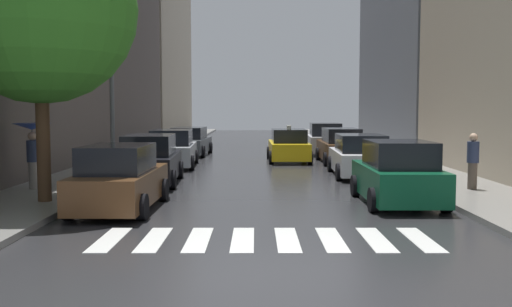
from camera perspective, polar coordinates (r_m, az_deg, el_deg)
The scene contains 19 objects.
ground_plane at distance 32.85m, azimuth 0.40°, elevation -0.11°, with size 28.00×72.00×0.04m, color #2A2A2C.
sidewalk_left at distance 33.44m, azimuth -10.81°, elevation 0.05°, with size 3.00×72.00×0.15m, color gray.
sidewalk_right at distance 33.51m, azimuth 11.58°, elevation 0.05°, with size 3.00×72.00×0.15m, color gray.
crosswalk_stripes at distance 11.63m, azimuth 0.99°, elevation -8.62°, with size 6.75×2.20×0.01m.
building_left_mid at distance 40.81m, azimuth -15.81°, elevation 14.54°, with size 6.00×15.84×19.69m, color #564C47.
building_left_far at distance 59.75m, azimuth -10.55°, elevation 11.11°, with size 6.00×21.71×19.09m, color #B2A38C.
parked_car_left_nearest at distance 15.26m, azimuth -13.44°, elevation -2.56°, with size 2.03×4.36×1.72m.
parked_car_left_second at distance 20.36m, azimuth -10.51°, elevation -0.73°, with size 2.23×4.63×1.74m.
parked_car_left_third at distance 26.10m, azimuth -8.32°, elevation 0.42°, with size 2.32×4.88×1.70m.
parked_car_left_fourth at distance 32.35m, azimuth -6.58°, elevation 1.15°, with size 2.28×4.86×1.59m.
parked_car_right_nearest at distance 16.24m, azimuth 14.11°, elevation -2.08°, with size 2.08×4.08×1.77m.
parked_car_right_second at distance 22.61m, azimuth 10.43°, elevation -0.30°, with size 2.25×4.64×1.64m.
parked_car_right_third at distance 27.89m, azimuth 8.56°, elevation 0.68°, with size 2.04×4.73×1.70m.
parked_car_right_fourth at distance 33.05m, azimuth 7.02°, elevation 1.37°, with size 2.24×4.26×1.81m.
taxi_midroad at distance 28.45m, azimuth 3.37°, elevation 0.74°, with size 2.12×4.45×1.81m.
pedestrian_foreground at distance 18.88m, azimuth -21.46°, elevation 1.35°, with size 1.16×1.16×2.05m.
pedestrian_near_tree at distance 18.81m, azimuth 21.01°, elevation -0.60°, with size 0.36×0.36×1.74m.
street_tree_left at distance 16.50m, azimuth -20.84°, elevation 13.60°, with size 5.15×5.15×7.77m.
lamp_post_left at distance 21.93m, azimuth -14.21°, elevation 7.44°, with size 0.60×0.28×6.28m.
Camera 1 is at (-0.18, -8.74, 2.66)m, focal length 39.87 mm.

